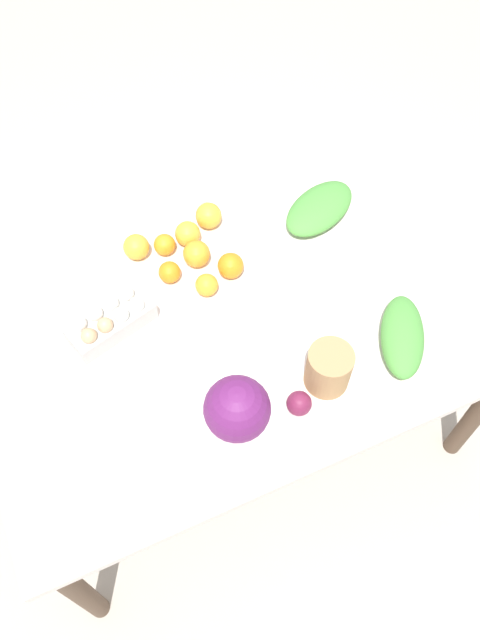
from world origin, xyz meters
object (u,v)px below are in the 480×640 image
Objects in this scene: egg_carton at (110,320)px; orange_5 at (209,216)px; paper_bag at (329,368)px; orange_3 at (170,272)px; greens_bunch_chard at (319,208)px; orange_0 at (165,245)px; beet_root at (299,403)px; orange_6 at (136,247)px; orange_2 at (207,285)px; cabbage_purple at (237,409)px; orange_1 at (197,254)px; greens_bunch_kale at (402,336)px; orange_4 at (231,266)px; orange_7 at (188,234)px.

orange_5 is at bearing 15.37° from egg_carton.
paper_bag is 0.55m from orange_3.
orange_0 is (0.50, -0.06, 0.00)m from greens_bunch_chard.
orange_6 is at bearing -71.69° from beet_root.
greens_bunch_chard is at bearing -163.38° from orange_2.
egg_carton is (0.21, -0.41, -0.04)m from cabbage_purple.
orange_0 is 0.11m from orange_1.
cabbage_purple is at bearing 3.23° from paper_bag.
orange_6 is at bearing -56.30° from orange_2.
greens_bunch_kale is 0.53m from orange_4.
beet_root is 0.48m from orange_4.
orange_1 is at bearing 5.06° from egg_carton.
paper_bag is 0.64m from orange_5.
orange_0 is (0.13, -0.63, -0.00)m from beet_root.
paper_bag is 0.62m from orange_7.
orange_0 is 0.22m from orange_4.
orange_3 is (0.16, -0.53, -0.00)m from beet_root.
greens_bunch_kale is 0.64m from orange_1.
orange_5 is at bearing -94.05° from orange_4.
orange_2 is at bearing -101.75° from cabbage_purple.
orange_1 is (0.06, -0.56, 0.01)m from beet_root.
orange_1 reaches higher than orange_6.
orange_5 is (-0.19, -0.15, 0.01)m from orange_3.
orange_0 is (-0.23, -0.20, -0.01)m from egg_carton.
cabbage_purple is 2.07× the size of orange_5.
orange_5 is (0.32, -0.62, 0.00)m from greens_bunch_kale.
egg_carton is 3.27× the size of orange_1.
paper_bag reaches higher than orange_3.
orange_6 is (0.58, -0.08, 0.01)m from greens_bunch_chard.
greens_bunch_kale reaches higher than orange_0.
beet_root is at bearing 95.07° from orange_7.
cabbage_purple reaches higher than orange_5.
orange_0 is 1.01× the size of orange_3.
egg_carton is 0.81m from greens_bunch_kale.
orange_2 is (-0.09, -0.41, -0.05)m from cabbage_purple.
orange_2 is 1.03× the size of orange_3.
egg_carton is 0.38m from orange_4.
paper_bag is 0.50× the size of greens_bunch_kale.
paper_bag is 0.44m from orange_2.
egg_carton is 0.29m from orange_2.
orange_0 is at bearing -72.70° from orange_2.
orange_3 is 0.24m from orange_5.
cabbage_purple is at bearing 79.22° from orange_1.
greens_bunch_chard is 4.20× the size of orange_3.
egg_carton reaches higher than orange_3.
greens_bunch_chard is 3.36× the size of orange_5.
orange_1 is (-0.07, 0.08, 0.01)m from orange_0.
orange_1 is at bearing -83.72° from beet_root.
beet_root is 0.85× the size of orange_4.
orange_7 is at bearing -54.89° from greens_bunch_kale.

